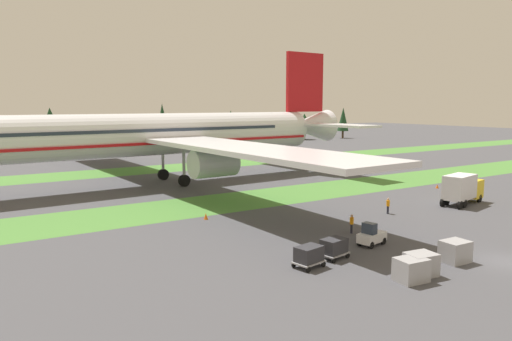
# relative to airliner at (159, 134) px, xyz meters

# --- Properties ---
(ground_plane) EXTENTS (400.00, 400.00, 0.00)m
(ground_plane) POSITION_rel_airliner_xyz_m (8.71, -46.96, -7.40)
(ground_plane) COLOR #47474C
(grass_strip_near) EXTENTS (320.00, 10.41, 0.01)m
(grass_strip_near) POSITION_rel_airliner_xyz_m (8.71, -16.50, -7.40)
(grass_strip_near) COLOR #4C8438
(grass_strip_near) RESTS_ON ground
(grass_strip_far) EXTENTS (320.00, 10.41, 0.01)m
(grass_strip_far) POSITION_rel_airliner_xyz_m (8.71, 16.32, -7.40)
(grass_strip_far) COLOR #4C8438
(grass_strip_far) RESTS_ON ground
(airliner) EXTENTS (66.62, 81.54, 20.67)m
(airliner) POSITION_rel_airliner_xyz_m (0.00, 0.00, 0.00)
(airliner) COLOR silver
(airliner) RESTS_ON ground
(baggage_tug) EXTENTS (2.79, 1.73, 1.97)m
(baggage_tug) POSITION_rel_airliner_xyz_m (3.34, -38.53, -6.59)
(baggage_tug) COLOR silver
(baggage_tug) RESTS_ON ground
(cargo_dolly_lead) EXTENTS (2.43, 1.86, 1.55)m
(cargo_dolly_lead) POSITION_rel_airliner_xyz_m (-1.60, -39.40, -6.48)
(cargo_dolly_lead) COLOR #A3A3A8
(cargo_dolly_lead) RESTS_ON ground
(cargo_dolly_second) EXTENTS (2.43, 1.86, 1.55)m
(cargo_dolly_second) POSITION_rel_airliner_xyz_m (-4.46, -39.90, -6.48)
(cargo_dolly_second) COLOR #A3A3A8
(cargo_dolly_second) RESTS_ON ground
(catering_truck) EXTENTS (7.27, 3.65, 3.58)m
(catering_truck) POSITION_rel_airliner_xyz_m (24.68, -32.60, -5.45)
(catering_truck) COLOR yellow
(catering_truck) RESTS_ON ground
(ground_crew_marshaller) EXTENTS (0.39, 0.46, 1.74)m
(ground_crew_marshaller) POSITION_rel_airliner_xyz_m (4.67, -34.84, -6.46)
(ground_crew_marshaller) COLOR black
(ground_crew_marshaller) RESTS_ON ground
(ground_crew_loader) EXTENTS (0.38, 0.47, 1.74)m
(ground_crew_loader) POSITION_rel_airliner_xyz_m (13.50, -31.27, -6.46)
(ground_crew_loader) COLOR black
(ground_crew_loader) RESTS_ON ground
(uld_container_0) EXTENTS (2.17, 1.82, 1.56)m
(uld_container_0) POSITION_rel_airliner_xyz_m (-0.47, -45.73, -6.62)
(uld_container_0) COLOR #A3A3A8
(uld_container_0) RESTS_ON ground
(uld_container_1) EXTENTS (2.09, 1.71, 1.61)m
(uld_container_1) POSITION_rel_airliner_xyz_m (5.45, -44.93, -6.59)
(uld_container_1) COLOR #A3A3A8
(uld_container_1) RESTS_ON ground
(uld_container_2) EXTENTS (2.20, 1.86, 1.57)m
(uld_container_2) POSITION_rel_airliner_xyz_m (0.94, -45.40, -6.61)
(uld_container_2) COLOR #A3A3A8
(uld_container_2) RESTS_ON ground
(taxiway_marker_0) EXTENTS (0.44, 0.44, 0.66)m
(taxiway_marker_0) POSITION_rel_airliner_xyz_m (-4.17, -22.92, -7.07)
(taxiway_marker_0) COLOR orange
(taxiway_marker_0) RESTS_ON ground
(taxiway_marker_1) EXTENTS (0.44, 0.44, 0.56)m
(taxiway_marker_1) POSITION_rel_airliner_xyz_m (31.46, -24.22, -7.12)
(taxiway_marker_1) COLOR orange
(taxiway_marker_1) RESTS_ON ground
(distant_tree_line) EXTENTS (164.75, 11.07, 11.95)m
(distant_tree_line) POSITION_rel_airliner_xyz_m (11.11, 60.62, -0.98)
(distant_tree_line) COLOR #4C3823
(distant_tree_line) RESTS_ON ground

